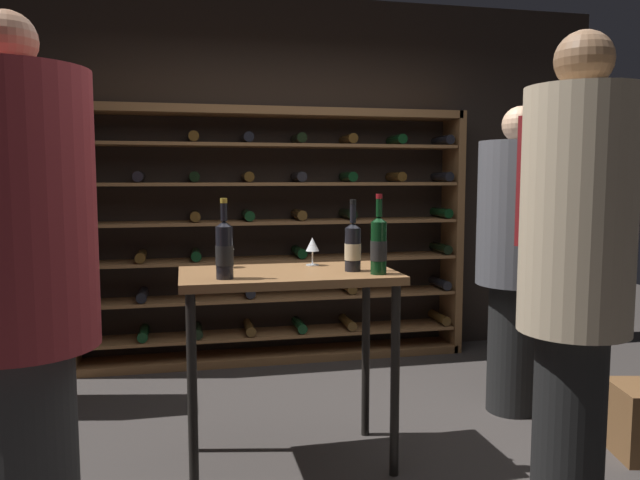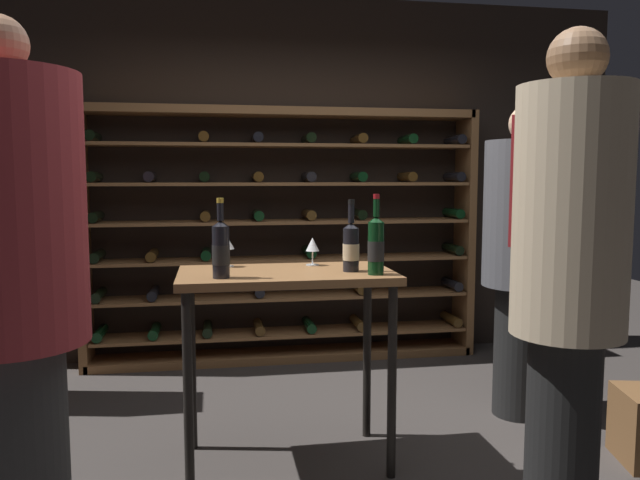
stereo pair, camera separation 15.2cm
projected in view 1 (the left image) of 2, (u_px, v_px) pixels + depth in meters
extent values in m
plane|color=#383330|center=(367.00, 459.00, 3.14)|extent=(10.07, 10.07, 0.00)
cube|color=black|center=(295.00, 179.00, 4.97)|extent=(5.16, 0.10, 2.83)
cube|color=brown|center=(69.00, 240.00, 4.45)|extent=(0.06, 0.32, 1.95)
cube|color=brown|center=(452.00, 232.00, 5.09)|extent=(0.06, 0.32, 1.95)
cube|color=brown|center=(273.00, 112.00, 4.67)|extent=(2.96, 0.32, 0.06)
cube|color=brown|center=(275.00, 356.00, 4.86)|extent=(2.96, 0.32, 0.06)
cube|color=brown|center=(274.00, 333.00, 4.85)|extent=(2.88, 0.32, 0.02)
cylinder|color=black|center=(88.00, 336.00, 4.54)|extent=(0.08, 0.30, 0.08)
cylinder|color=black|center=(144.00, 333.00, 4.63)|extent=(0.08, 0.30, 0.08)
cylinder|color=black|center=(197.00, 330.00, 4.71)|extent=(0.08, 0.30, 0.08)
cylinder|color=#4C3314|center=(249.00, 327.00, 4.80)|extent=(0.08, 0.30, 0.08)
cylinder|color=black|center=(299.00, 325.00, 4.88)|extent=(0.08, 0.30, 0.08)
cylinder|color=#4C3314|center=(347.00, 322.00, 4.97)|extent=(0.08, 0.30, 0.08)
cylinder|color=#4C3314|center=(439.00, 317.00, 5.14)|extent=(0.08, 0.30, 0.08)
cube|color=brown|center=(274.00, 296.00, 4.82)|extent=(2.88, 0.32, 0.02)
cylinder|color=black|center=(86.00, 297.00, 4.51)|extent=(0.08, 0.30, 0.08)
cylinder|color=black|center=(142.00, 295.00, 4.60)|extent=(0.08, 0.30, 0.08)
cylinder|color=black|center=(249.00, 290.00, 4.77)|extent=(0.08, 0.30, 0.08)
cylinder|color=#4C3314|center=(348.00, 287.00, 4.94)|extent=(0.08, 0.30, 0.08)
cylinder|color=black|center=(440.00, 283.00, 5.11)|extent=(0.08, 0.30, 0.08)
cube|color=brown|center=(274.00, 259.00, 4.79)|extent=(2.88, 0.32, 0.02)
cylinder|color=black|center=(85.00, 257.00, 4.48)|extent=(0.08, 0.30, 0.08)
cylinder|color=#4C3314|center=(141.00, 256.00, 4.57)|extent=(0.08, 0.30, 0.08)
cylinder|color=black|center=(196.00, 254.00, 4.65)|extent=(0.08, 0.30, 0.08)
cylinder|color=black|center=(299.00, 252.00, 4.82)|extent=(0.08, 0.30, 0.08)
cylinder|color=black|center=(441.00, 248.00, 5.08)|extent=(0.08, 0.30, 0.08)
cube|color=brown|center=(274.00, 222.00, 4.76)|extent=(2.88, 0.32, 0.02)
cylinder|color=black|center=(83.00, 217.00, 4.45)|extent=(0.08, 0.30, 0.08)
cylinder|color=#4C3314|center=(195.00, 216.00, 4.62)|extent=(0.08, 0.30, 0.08)
cylinder|color=black|center=(248.00, 215.00, 4.71)|extent=(0.08, 0.30, 0.08)
cylinder|color=#4C3314|center=(299.00, 214.00, 4.79)|extent=(0.08, 0.30, 0.08)
cylinder|color=black|center=(348.00, 214.00, 4.88)|extent=(0.08, 0.30, 0.08)
cylinder|color=black|center=(441.00, 213.00, 5.05)|extent=(0.08, 0.30, 0.08)
cube|color=brown|center=(273.00, 184.00, 4.73)|extent=(2.88, 0.32, 0.02)
cylinder|color=black|center=(82.00, 177.00, 4.42)|extent=(0.08, 0.30, 0.08)
cylinder|color=black|center=(139.00, 177.00, 4.51)|extent=(0.08, 0.30, 0.08)
cylinder|color=black|center=(194.00, 177.00, 4.59)|extent=(0.08, 0.30, 0.08)
cylinder|color=#4C3314|center=(247.00, 177.00, 4.68)|extent=(0.08, 0.30, 0.08)
cylinder|color=black|center=(299.00, 177.00, 4.76)|extent=(0.08, 0.30, 0.08)
cylinder|color=black|center=(348.00, 177.00, 4.85)|extent=(0.08, 0.30, 0.08)
cylinder|color=#4C3314|center=(396.00, 177.00, 4.94)|extent=(0.08, 0.30, 0.08)
cylinder|color=black|center=(442.00, 177.00, 5.02)|extent=(0.08, 0.30, 0.08)
cube|color=brown|center=(273.00, 146.00, 4.70)|extent=(2.88, 0.32, 0.02)
cylinder|color=black|center=(80.00, 136.00, 4.39)|extent=(0.08, 0.30, 0.08)
cylinder|color=#4C3314|center=(193.00, 137.00, 4.56)|extent=(0.08, 0.30, 0.08)
cylinder|color=black|center=(247.00, 138.00, 4.65)|extent=(0.08, 0.30, 0.08)
cylinder|color=black|center=(298.00, 139.00, 4.73)|extent=(0.08, 0.30, 0.08)
cylinder|color=#4C3314|center=(348.00, 139.00, 4.82)|extent=(0.08, 0.30, 0.08)
cylinder|color=black|center=(396.00, 140.00, 4.91)|extent=(0.08, 0.30, 0.08)
cylinder|color=black|center=(443.00, 141.00, 4.99)|extent=(0.08, 0.30, 0.08)
cube|color=brown|center=(288.00, 276.00, 3.01)|extent=(1.04, 0.58, 0.04)
cylinder|color=black|center=(192.00, 396.00, 2.73)|extent=(0.04, 0.04, 0.93)
cylinder|color=black|center=(395.00, 381.00, 2.93)|extent=(0.04, 0.04, 0.93)
cylinder|color=black|center=(191.00, 364.00, 3.19)|extent=(0.04, 0.04, 0.93)
cylinder|color=black|center=(366.00, 353.00, 3.40)|extent=(0.04, 0.04, 0.93)
cylinder|color=black|center=(568.00, 438.00, 2.40)|extent=(0.27, 0.27, 0.84)
cylinder|color=tan|center=(578.00, 211.00, 2.31)|extent=(0.42, 0.42, 0.91)
sphere|color=brown|center=(584.00, 60.00, 2.25)|extent=(0.21, 0.21, 0.21)
cube|color=maroon|center=(523.00, 182.00, 2.43)|extent=(0.04, 0.04, 0.51)
cylinder|color=black|center=(513.00, 348.00, 3.76)|extent=(0.31, 0.31, 0.79)
cylinder|color=#4C4C51|center=(518.00, 213.00, 3.68)|extent=(0.47, 0.47, 0.85)
sphere|color=tan|center=(520.00, 124.00, 3.63)|extent=(0.21, 0.21, 0.21)
cylinder|color=#303030|center=(29.00, 468.00, 2.14)|extent=(0.33, 0.33, 0.85)
cylinder|color=#9E2D33|center=(16.00, 211.00, 2.05)|extent=(0.51, 0.51, 0.93)
sphere|color=#AD7A5B|center=(7.00, 40.00, 1.99)|extent=(0.19, 0.19, 0.19)
cylinder|color=black|center=(225.00, 253.00, 2.78)|extent=(0.08, 0.08, 0.24)
cone|color=black|center=(224.00, 224.00, 2.77)|extent=(0.08, 0.08, 0.03)
cylinder|color=black|center=(224.00, 212.00, 2.76)|extent=(0.03, 0.03, 0.08)
cylinder|color=#B7932D|center=(224.00, 201.00, 2.76)|extent=(0.03, 0.03, 0.02)
cylinder|color=black|center=(225.00, 255.00, 2.78)|extent=(0.08, 0.08, 0.09)
cylinder|color=black|center=(353.00, 250.00, 3.01)|extent=(0.08, 0.08, 0.21)
cone|color=black|center=(353.00, 226.00, 3.00)|extent=(0.08, 0.08, 0.03)
cylinder|color=black|center=(353.00, 214.00, 2.99)|extent=(0.03, 0.03, 0.09)
cylinder|color=black|center=(353.00, 202.00, 2.98)|extent=(0.03, 0.03, 0.02)
cylinder|color=#C6B28C|center=(353.00, 252.00, 3.01)|extent=(0.08, 0.08, 0.08)
cylinder|color=black|center=(379.00, 248.00, 2.92)|extent=(0.08, 0.08, 0.25)
cone|color=black|center=(379.00, 219.00, 2.90)|extent=(0.08, 0.08, 0.03)
cylinder|color=black|center=(379.00, 208.00, 2.90)|extent=(0.03, 0.03, 0.09)
cylinder|color=maroon|center=(379.00, 196.00, 2.89)|extent=(0.03, 0.03, 0.02)
cylinder|color=black|center=(379.00, 251.00, 2.92)|extent=(0.08, 0.08, 0.09)
cylinder|color=silver|center=(312.00, 265.00, 3.22)|extent=(0.07, 0.07, 0.00)
cylinder|color=silver|center=(312.00, 258.00, 3.21)|extent=(0.01, 0.01, 0.07)
cone|color=silver|center=(312.00, 244.00, 3.21)|extent=(0.07, 0.07, 0.07)
cylinder|color=#590A14|center=(312.00, 247.00, 3.21)|extent=(0.04, 0.04, 0.02)
cylinder|color=silver|center=(227.00, 267.00, 3.15)|extent=(0.07, 0.07, 0.00)
cylinder|color=silver|center=(227.00, 258.00, 3.14)|extent=(0.01, 0.01, 0.09)
cone|color=silver|center=(227.00, 243.00, 3.13)|extent=(0.08, 0.08, 0.07)
cylinder|color=#590A14|center=(227.00, 246.00, 3.13)|extent=(0.04, 0.04, 0.02)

